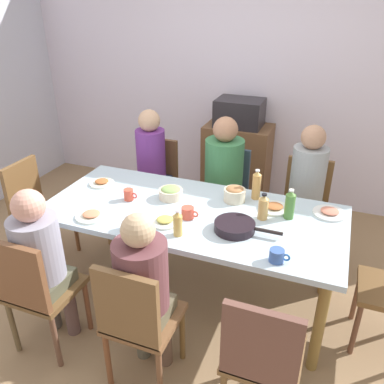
{
  "coord_description": "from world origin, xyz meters",
  "views": [
    {
      "loc": [
        0.9,
        -2.32,
        2.17
      ],
      "look_at": [
        0.0,
        0.0,
        0.91
      ],
      "focal_mm": 37.24,
      "sensor_mm": 36.0,
      "label": 1
    }
  ],
  "objects_px": {
    "plate_1": "(274,208)",
    "chair_4": "(156,179)",
    "plate_2": "(329,212)",
    "person_3": "(40,256)",
    "bottle_1": "(178,224)",
    "person_5": "(306,185)",
    "person_4": "(151,163)",
    "chair_0": "(262,356)",
    "dining_table": "(192,220)",
    "chair_2": "(35,206)",
    "cup_1": "(129,195)",
    "chair_3": "(36,288)",
    "cup_0": "(277,256)",
    "chair_5": "(304,204)",
    "bowl_1": "(171,193)",
    "cup_2": "(132,224)",
    "bowl_0": "(235,194)",
    "chair_7": "(225,191)",
    "bottle_2": "(263,207)",
    "plate_3": "(165,221)",
    "bottle_0": "(256,185)",
    "cup_3": "(188,213)",
    "chair_6": "(137,319)",
    "side_cabinet": "(237,165)",
    "person_6": "(143,284)",
    "plate_0": "(92,215)",
    "person_7": "(224,171)",
    "microwave": "(240,113)",
    "serving_pan": "(235,226)"
  },
  "relations": [
    {
      "from": "bottle_1",
      "to": "person_3",
      "type": "bearing_deg",
      "value": -149.4
    },
    {
      "from": "chair_0",
      "to": "bowl_0",
      "type": "bearing_deg",
      "value": 112.91
    },
    {
      "from": "cup_1",
      "to": "person_3",
      "type": "bearing_deg",
      "value": -105.71
    },
    {
      "from": "plate_2",
      "to": "person_3",
      "type": "bearing_deg",
      "value": -146.82
    },
    {
      "from": "chair_7",
      "to": "plate_3",
      "type": "distance_m",
      "value": 1.12
    },
    {
      "from": "person_6",
      "to": "person_7",
      "type": "height_order",
      "value": "person_7"
    },
    {
      "from": "chair_2",
      "to": "chair_5",
      "type": "bearing_deg",
      "value": 21.69
    },
    {
      "from": "person_3",
      "to": "bottle_2",
      "type": "height_order",
      "value": "person_3"
    },
    {
      "from": "cup_1",
      "to": "cup_2",
      "type": "bearing_deg",
      "value": -58.37
    },
    {
      "from": "person_3",
      "to": "cup_0",
      "type": "xyz_separation_m",
      "value": [
        1.39,
        0.39,
        0.1
      ]
    },
    {
      "from": "cup_0",
      "to": "bottle_1",
      "type": "height_order",
      "value": "bottle_1"
    },
    {
      "from": "person_5",
      "to": "bottle_0",
      "type": "bearing_deg",
      "value": -128.5
    },
    {
      "from": "person_5",
      "to": "person_7",
      "type": "xyz_separation_m",
      "value": [
        -0.72,
        0.0,
        0.01
      ]
    },
    {
      "from": "person_4",
      "to": "cup_2",
      "type": "xyz_separation_m",
      "value": [
        0.44,
        -1.15,
        0.07
      ]
    },
    {
      "from": "bowl_0",
      "to": "cup_3",
      "type": "bearing_deg",
      "value": -122.34
    },
    {
      "from": "person_6",
      "to": "chair_5",
      "type": "bearing_deg",
      "value": 66.35
    },
    {
      "from": "plate_3",
      "to": "cup_3",
      "type": "distance_m",
      "value": 0.17
    },
    {
      "from": "chair_6",
      "to": "side_cabinet",
      "type": "xyz_separation_m",
      "value": [
        -0.1,
        2.51,
        -0.06
      ]
    },
    {
      "from": "dining_table",
      "to": "chair_2",
      "type": "xyz_separation_m",
      "value": [
        -1.45,
        0.0,
        -0.17
      ]
    },
    {
      "from": "microwave",
      "to": "chair_6",
      "type": "bearing_deg",
      "value": -87.64
    },
    {
      "from": "chair_4",
      "to": "plate_1",
      "type": "xyz_separation_m",
      "value": [
        1.26,
        -0.63,
        0.26
      ]
    },
    {
      "from": "chair_5",
      "to": "side_cabinet",
      "type": "height_order",
      "value": "same"
    },
    {
      "from": "chair_7",
      "to": "plate_2",
      "type": "height_order",
      "value": "chair_7"
    },
    {
      "from": "plate_1",
      "to": "chair_4",
      "type": "bearing_deg",
      "value": 153.51
    },
    {
      "from": "chair_0",
      "to": "chair_3",
      "type": "relative_size",
      "value": 1.0
    },
    {
      "from": "chair_7",
      "to": "bottle_2",
      "type": "relative_size",
      "value": 4.69
    },
    {
      "from": "chair_5",
      "to": "person_5",
      "type": "xyz_separation_m",
      "value": [
        0.0,
        -0.09,
        0.23
      ]
    },
    {
      "from": "dining_table",
      "to": "chair_7",
      "type": "xyz_separation_m",
      "value": [
        0.0,
        0.86,
        -0.17
      ]
    },
    {
      "from": "person_3",
      "to": "bowl_0",
      "type": "distance_m",
      "value": 1.41
    },
    {
      "from": "person_5",
      "to": "chair_4",
      "type": "bearing_deg",
      "value": 176.37
    },
    {
      "from": "chair_0",
      "to": "plate_3",
      "type": "relative_size",
      "value": 4.4
    },
    {
      "from": "person_7",
      "to": "bottle_1",
      "type": "distance_m",
      "value": 1.11
    },
    {
      "from": "plate_0",
      "to": "cup_1",
      "type": "xyz_separation_m",
      "value": [
        0.12,
        0.32,
        0.03
      ]
    },
    {
      "from": "bowl_1",
      "to": "cup_2",
      "type": "bearing_deg",
      "value": -96.61
    },
    {
      "from": "dining_table",
      "to": "chair_5",
      "type": "bearing_deg",
      "value": 50.32
    },
    {
      "from": "person_4",
      "to": "chair_0",
      "type": "bearing_deg",
      "value": -48.78
    },
    {
      "from": "person_4",
      "to": "chair_5",
      "type": "height_order",
      "value": "person_4"
    },
    {
      "from": "person_4",
      "to": "bowl_0",
      "type": "distance_m",
      "value": 1.09
    },
    {
      "from": "cup_0",
      "to": "cup_1",
      "type": "bearing_deg",
      "value": 162.75
    },
    {
      "from": "person_6",
      "to": "cup_2",
      "type": "bearing_deg",
      "value": 125.37
    },
    {
      "from": "person_5",
      "to": "bottle_1",
      "type": "distance_m",
      "value": 1.3
    },
    {
      "from": "bottle_0",
      "to": "bottle_1",
      "type": "relative_size",
      "value": 1.29
    },
    {
      "from": "chair_3",
      "to": "bottle_0",
      "type": "height_order",
      "value": "bottle_0"
    },
    {
      "from": "plate_1",
      "to": "cup_2",
      "type": "xyz_separation_m",
      "value": [
        -0.83,
        -0.61,
        0.03
      ]
    },
    {
      "from": "plate_3",
      "to": "plate_1",
      "type": "bearing_deg",
      "value": 34.62
    },
    {
      "from": "plate_1",
      "to": "plate_2",
      "type": "xyz_separation_m",
      "value": [
        0.38,
        0.07,
        0.0
      ]
    },
    {
      "from": "serving_pan",
      "to": "side_cabinet",
      "type": "relative_size",
      "value": 0.5
    },
    {
      "from": "cup_3",
      "to": "bottle_0",
      "type": "bearing_deg",
      "value": 51.0
    },
    {
      "from": "dining_table",
      "to": "plate_2",
      "type": "bearing_deg",
      "value": 18.07
    },
    {
      "from": "bottle_1",
      "to": "side_cabinet",
      "type": "bearing_deg",
      "value": 93.87
    }
  ]
}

